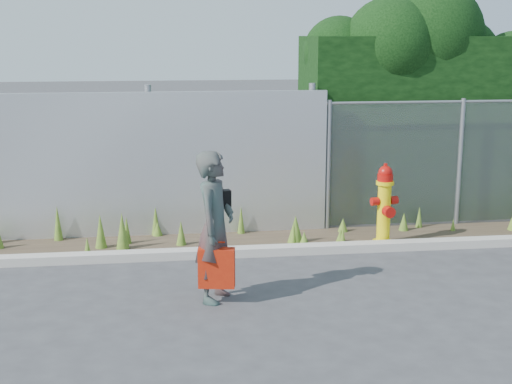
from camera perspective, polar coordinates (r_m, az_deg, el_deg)
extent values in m
plane|color=#3B3A3D|center=(8.40, 3.32, -8.69)|extent=(80.00, 80.00, 0.00)
cube|color=#B1A99F|center=(10.06, 1.40, -4.69)|extent=(16.00, 0.22, 0.12)
cube|color=#423426|center=(10.64, 0.90, -4.02)|extent=(16.00, 1.20, 0.01)
cone|color=#496E21|center=(10.47, -6.01, -3.34)|extent=(0.15, 0.15, 0.37)
cone|color=#496E21|center=(11.00, -1.20, -2.30)|extent=(0.12, 0.12, 0.44)
cone|color=#496E21|center=(10.77, 10.46, -2.75)|extent=(0.08, 0.08, 0.47)
cone|color=#496E21|center=(11.03, -15.58, -2.48)|extent=(0.14, 0.14, 0.54)
cone|color=#496E21|center=(10.65, 6.77, -3.54)|extent=(0.14, 0.14, 0.20)
cone|color=#496E21|center=(10.37, -10.65, -3.14)|extent=(0.19, 0.19, 0.55)
cone|color=#496E21|center=(10.64, -10.30, -3.10)|extent=(0.13, 0.13, 0.42)
cone|color=#496E21|center=(10.53, 3.18, -3.05)|extent=(0.24, 0.24, 0.42)
cone|color=#496E21|center=(11.65, 12.92, -2.02)|extent=(0.11, 0.11, 0.35)
cone|color=#496E21|center=(10.29, 3.87, -3.92)|extent=(0.18, 0.18, 0.25)
cone|color=#496E21|center=(10.49, -12.33, -3.14)|extent=(0.17, 0.17, 0.51)
cone|color=#496E21|center=(11.59, 15.49, -2.61)|extent=(0.08, 0.08, 0.20)
cone|color=#496E21|center=(10.36, 3.03, -3.41)|extent=(0.09, 0.09, 0.39)
cone|color=#496E21|center=(11.01, -7.88, -3.00)|extent=(0.16, 0.16, 0.22)
cone|color=#496E21|center=(10.47, 6.95, -3.66)|extent=(0.11, 0.11, 0.27)
cone|color=#496E21|center=(11.42, 11.74, -2.40)|extent=(0.16, 0.16, 0.29)
cone|color=#496E21|center=(11.01, -8.03, -2.33)|extent=(0.13, 0.13, 0.47)
cone|color=#496E21|center=(10.18, -13.34, -4.36)|extent=(0.11, 0.11, 0.28)
cone|color=#496E21|center=(11.21, 6.96, -2.69)|extent=(0.16, 0.16, 0.22)
cube|color=#B1B2B8|center=(11.00, -16.57, 1.87)|extent=(8.50, 0.08, 2.20)
cylinder|color=gray|center=(10.97, -8.47, 2.50)|extent=(0.10, 0.10, 2.30)
cylinder|color=gray|center=(11.21, 4.43, 2.81)|extent=(0.10, 0.10, 2.30)
cylinder|color=gray|center=(11.17, 5.80, 2.10)|extent=(0.07, 0.07, 2.05)
cylinder|color=gray|center=(11.85, 15.98, 2.28)|extent=(0.07, 0.07, 2.05)
cube|color=black|center=(13.25, 19.78, 5.15)|extent=(7.30, 1.60, 3.00)
sphere|color=black|center=(12.21, 6.65, 11.03)|extent=(1.21, 1.21, 1.21)
sphere|color=black|center=(12.10, 10.72, 11.51)|extent=(1.55, 1.55, 1.55)
sphere|color=black|center=(12.56, 13.58, 12.01)|extent=(1.87, 1.87, 1.87)
sphere|color=black|center=(12.81, 15.97, 10.34)|extent=(1.33, 1.33, 1.33)
cylinder|color=yellow|center=(10.68, 10.09, -4.00)|extent=(0.30, 0.30, 0.06)
cylinder|color=yellow|center=(10.57, 10.18, -1.80)|extent=(0.19, 0.19, 0.91)
cylinder|color=yellow|center=(10.46, 10.28, 0.73)|extent=(0.26, 0.26, 0.05)
cylinder|color=#B20F0A|center=(10.45, 10.30, 1.13)|extent=(0.23, 0.23, 0.11)
sphere|color=#B20F0A|center=(10.43, 10.32, 1.54)|extent=(0.20, 0.20, 0.20)
cylinder|color=#B20F0A|center=(10.42, 10.34, 2.12)|extent=(0.05, 0.05, 0.05)
cylinder|color=#B20F0A|center=(10.48, 9.44, -0.72)|extent=(0.11, 0.12, 0.12)
cylinder|color=#B20F0A|center=(10.57, 11.00, -0.67)|extent=(0.11, 0.12, 0.12)
cylinder|color=#B20F0A|center=(10.41, 10.45, -1.57)|extent=(0.16, 0.13, 0.16)
imported|color=#10675D|center=(8.18, -3.30, -2.78)|extent=(0.65, 0.76, 1.76)
cube|color=#A11A09|center=(8.16, -3.17, -6.08)|extent=(0.41, 0.15, 0.46)
cylinder|color=#A11A09|center=(8.07, -3.20, -4.03)|extent=(0.20, 0.02, 0.02)
cube|color=black|center=(8.29, -2.97, -0.55)|extent=(0.27, 0.11, 0.20)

